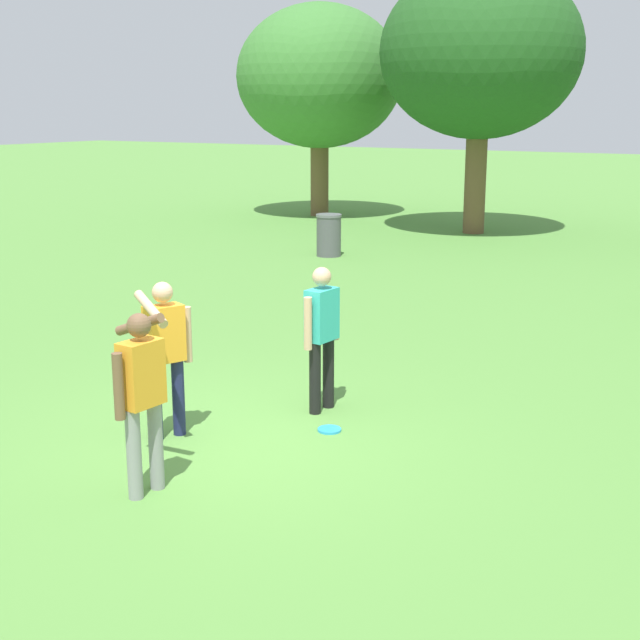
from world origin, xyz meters
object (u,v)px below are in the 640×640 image
object	(u,v)px
frisbee	(329,430)
tree_tall_left	(320,77)
trash_can_further_along	(329,235)
person_thrower	(322,329)
person_catcher	(141,390)
person_bystander	(165,348)
tree_broad_center	(481,53)

from	to	relation	value
frisbee	tree_tall_left	distance (m)	19.38
frisbee	trash_can_further_along	xyz separation A→B (m)	(-5.57, 9.71, 0.47)
person_thrower	person_catcher	world-z (taller)	same
person_thrower	tree_tall_left	bearing A→B (deg)	120.48
person_bystander	trash_can_further_along	xyz separation A→B (m)	(-4.22, 10.71, -0.48)
tree_broad_center	person_thrower	bearing A→B (deg)	-75.76
trash_can_further_along	tree_broad_center	xyz separation A→B (m)	(1.50, 5.27, 4.21)
person_catcher	tree_broad_center	size ratio (longest dim) A/B	0.24
tree_broad_center	person_bystander	bearing A→B (deg)	-80.34
frisbee	tree_tall_left	size ratio (longest dim) A/B	0.04
person_bystander	trash_can_further_along	size ratio (longest dim) A/B	1.71
person_thrower	trash_can_further_along	bearing A→B (deg)	119.38
person_catcher	tree_broad_center	xyz separation A→B (m)	(-3.42, 17.12, 3.73)
person_bystander	tree_broad_center	xyz separation A→B (m)	(-2.72, 15.97, 3.73)
frisbee	tree_broad_center	bearing A→B (deg)	105.20
person_bystander	tree_tall_left	distance (m)	19.44
person_catcher	tree_broad_center	bearing A→B (deg)	101.29
person_catcher	tree_tall_left	distance (m)	20.76
trash_can_further_along	person_bystander	bearing A→B (deg)	-68.47
frisbee	tree_tall_left	bearing A→B (deg)	120.72
tree_tall_left	frisbee	bearing A→B (deg)	-59.28
person_catcher	tree_tall_left	xyz separation A→B (m)	(-9.02, 18.42, 3.25)
frisbee	person_thrower	bearing A→B (deg)	127.32
frisbee	person_bystander	bearing A→B (deg)	-143.38
person_catcher	frisbee	xyz separation A→B (m)	(0.65, 2.15, -0.95)
frisbee	person_catcher	bearing A→B (deg)	-106.79
tree_tall_left	person_thrower	bearing A→B (deg)	-59.52
tree_tall_left	tree_broad_center	xyz separation A→B (m)	(5.60, -1.30, 0.48)
person_bystander	frisbee	world-z (taller)	person_bystander
tree_tall_left	trash_can_further_along	bearing A→B (deg)	-58.03
frisbee	trash_can_further_along	bearing A→B (deg)	119.85
person_bystander	person_thrower	bearing A→B (deg)	58.27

